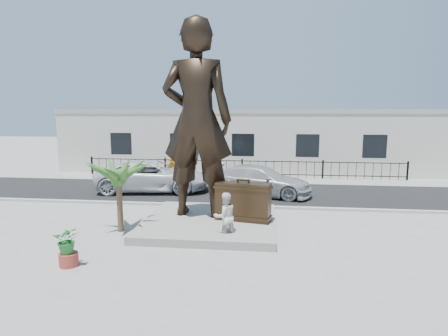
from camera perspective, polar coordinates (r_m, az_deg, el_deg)
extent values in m
plane|color=#9E9991|center=(13.84, -0.99, -10.72)|extent=(100.00, 100.00, 0.00)
cube|color=black|center=(21.50, 1.87, -3.64)|extent=(40.00, 7.00, 0.01)
cube|color=#A5A399|center=(18.10, 0.93, -5.83)|extent=(40.00, 0.25, 0.12)
cube|color=#9E9991|center=(25.41, 2.64, -1.70)|extent=(40.00, 2.50, 0.02)
cube|color=gray|center=(15.27, -2.10, -8.25)|extent=(5.20, 5.20, 0.30)
cube|color=black|center=(26.10, 2.77, -0.11)|extent=(22.00, 0.10, 1.20)
cube|color=silver|center=(30.08, 3.35, 4.12)|extent=(28.00, 7.00, 4.40)
imported|color=black|center=(15.24, -4.17, 7.33)|extent=(2.96, 2.02, 7.88)
cube|color=#322415|center=(14.86, 2.92, -5.12)|extent=(2.24, 1.11, 1.51)
imported|color=silver|center=(13.46, 0.16, -7.39)|extent=(1.06, 0.97, 1.74)
imported|color=silver|center=(21.94, -10.76, -1.17)|extent=(6.67, 3.68, 1.77)
imported|color=#A8AAAC|center=(20.58, 5.53, -1.92)|extent=(5.95, 3.45, 1.62)
imported|color=orange|center=(25.82, -7.93, 0.13)|extent=(1.01, 0.61, 1.53)
cylinder|color=#9F392A|center=(12.43, -22.58, -12.74)|extent=(0.56, 0.56, 0.40)
imported|color=#25712B|center=(12.22, -22.75, -10.07)|extent=(0.91, 0.85, 0.82)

